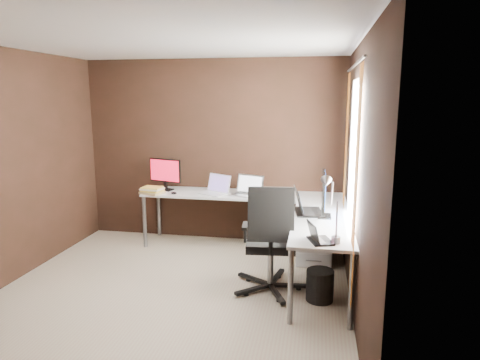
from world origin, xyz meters
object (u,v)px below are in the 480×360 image
Objects in this scene: laptop_white at (216,190)px; office_chair at (270,260)px; monitor_left at (165,173)px; laptop_black_small at (318,237)px; desk_lamp at (330,201)px; wastebasket at (320,285)px; laptop_silver at (248,191)px; monitor_right at (324,192)px; drawer_pedestal at (314,237)px; book_stack at (152,190)px; laptop_black_big at (305,208)px.

laptop_white is 0.40× the size of office_chair.
laptop_black_small is (2.08, -1.82, -0.20)m from monitor_left.
monitor_left is at bearing -158.99° from laptop_white.
wastebasket is (-0.05, 0.31, -0.94)m from desk_lamp.
laptop_silver is at bearing 104.20° from office_chair.
monitor_right is at bearing 88.88° from wastebasket.
monitor_left reaches higher than drawer_pedestal.
drawer_pedestal is at bearing 7.18° from monitor_right.
book_stack is at bearing -154.01° from laptop_silver.
laptop_black_big reaches higher than laptop_silver.
monitor_left is 2.12m from laptop_black_big.
office_chair reaches higher than laptop_black_small.
monitor_left reaches higher than book_stack.
monitor_left is at bearing 64.56° from monitor_right.
desk_lamp is 0.51× the size of office_chair.
monitor_left is 1.18m from laptop_silver.
office_chair is 3.66× the size of wastebasket.
drawer_pedestal is 2.19m from monitor_left.
book_stack is (-0.09, -0.25, -0.20)m from monitor_left.
office_chair is at bearing -32.35° from book_stack.
laptop_black_big reaches higher than laptop_black_small.
drawer_pedestal is 1.07m from wastebasket.
laptop_white is at bearing 167.24° from drawer_pedestal.
laptop_black_big is 1.47× the size of wastebasket.
laptop_white is 2.18m from laptop_black_small.
monitor_right reaches higher than laptop_black_small.
office_chair is (1.70, -1.08, -0.44)m from book_stack.
desk_lamp reaches higher than wastebasket.
monitor_left reaches higher than laptop_black_small.
laptop_black_big is (0.77, -0.76, 0.00)m from laptop_silver.
book_stack is at bearing -94.36° from monitor_left.
monitor_right is at bearing -82.38° from drawer_pedestal.
laptop_silver is 0.77× the size of desk_lamp.
laptop_black_big is at bearing 90.16° from desk_lamp.
book_stack is at bearing -141.09° from laptop_white.
monitor_left is at bearing 168.95° from drawer_pedestal.
drawer_pedestal is 1.58m from desk_lamp.
laptop_black_small is at bearing -52.08° from office_chair.
book_stack reaches higher than drawer_pedestal.
laptop_silver is (-0.88, 0.30, 0.48)m from drawer_pedestal.
wastebasket is (1.38, -1.35, -0.63)m from laptop_white.
drawer_pedestal is 1.03m from office_chair.
laptop_black_big is 0.79× the size of desk_lamp.
laptop_black_small is 0.91× the size of book_stack.
monitor_left is at bearing 69.30° from book_stack.
office_chair is at bearing 24.90° from laptop_black_small.
book_stack is at bearing 71.09° from monitor_right.
laptop_black_small is at bearing -88.74° from drawer_pedestal.
desk_lamp reaches higher than book_stack.
monitor_left is 2.18m from office_chair.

